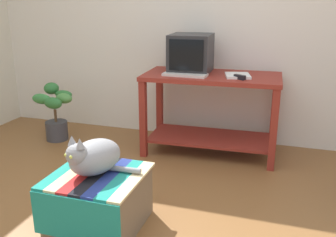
{
  "coord_description": "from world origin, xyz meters",
  "views": [
    {
      "loc": [
        0.87,
        -1.83,
        1.44
      ],
      "look_at": [
        0.01,
        0.85,
        0.55
      ],
      "focal_mm": 40.56,
      "sensor_mm": 36.0,
      "label": 1
    }
  ],
  "objects_px": {
    "tv_monitor": "(191,54)",
    "book": "(238,76)",
    "cat": "(93,157)",
    "potted_plant": "(55,113)",
    "ottoman_with_blanket": "(99,200)",
    "keyboard": "(185,75)",
    "stapler": "(240,77)",
    "desk": "(211,100)"
  },
  "relations": [
    {
      "from": "book",
      "to": "keyboard",
      "type": "bearing_deg",
      "value": 179.73
    },
    {
      "from": "ottoman_with_blanket",
      "to": "keyboard",
      "type": "bearing_deg",
      "value": 80.95
    },
    {
      "from": "desk",
      "to": "ottoman_with_blanket",
      "type": "relative_size",
      "value": 2.2
    },
    {
      "from": "desk",
      "to": "cat",
      "type": "height_order",
      "value": "desk"
    },
    {
      "from": "cat",
      "to": "stapler",
      "type": "relative_size",
      "value": 4.27
    },
    {
      "from": "cat",
      "to": "keyboard",
      "type": "bearing_deg",
      "value": 101.26
    },
    {
      "from": "tv_monitor",
      "to": "keyboard",
      "type": "distance_m",
      "value": 0.27
    },
    {
      "from": "potted_plant",
      "to": "keyboard",
      "type": "bearing_deg",
      "value": 0.29
    },
    {
      "from": "book",
      "to": "cat",
      "type": "bearing_deg",
      "value": -130.11
    },
    {
      "from": "potted_plant",
      "to": "ottoman_with_blanket",
      "type": "bearing_deg",
      "value": -47.86
    },
    {
      "from": "keyboard",
      "to": "stapler",
      "type": "height_order",
      "value": "stapler"
    },
    {
      "from": "tv_monitor",
      "to": "keyboard",
      "type": "height_order",
      "value": "tv_monitor"
    },
    {
      "from": "stapler",
      "to": "keyboard",
      "type": "bearing_deg",
      "value": 122.61
    },
    {
      "from": "ottoman_with_blanket",
      "to": "cat",
      "type": "height_order",
      "value": "cat"
    },
    {
      "from": "tv_monitor",
      "to": "ottoman_with_blanket",
      "type": "distance_m",
      "value": 1.74
    },
    {
      "from": "cat",
      "to": "potted_plant",
      "type": "xyz_separation_m",
      "value": [
        -1.17,
        1.31,
        -0.19
      ]
    },
    {
      "from": "keyboard",
      "to": "potted_plant",
      "type": "height_order",
      "value": "keyboard"
    },
    {
      "from": "stapler",
      "to": "book",
      "type": "bearing_deg",
      "value": 48.74
    },
    {
      "from": "tv_monitor",
      "to": "book",
      "type": "height_order",
      "value": "tv_monitor"
    },
    {
      "from": "keyboard",
      "to": "stapler",
      "type": "relative_size",
      "value": 3.64
    },
    {
      "from": "cat",
      "to": "potted_plant",
      "type": "height_order",
      "value": "cat"
    },
    {
      "from": "desk",
      "to": "book",
      "type": "distance_m",
      "value": 0.36
    },
    {
      "from": "book",
      "to": "stapler",
      "type": "height_order",
      "value": "stapler"
    },
    {
      "from": "desk",
      "to": "ottoman_with_blanket",
      "type": "bearing_deg",
      "value": -108.79
    },
    {
      "from": "tv_monitor",
      "to": "ottoman_with_blanket",
      "type": "relative_size",
      "value": 0.75
    },
    {
      "from": "book",
      "to": "potted_plant",
      "type": "bearing_deg",
      "value": 169.48
    },
    {
      "from": "tv_monitor",
      "to": "cat",
      "type": "xyz_separation_m",
      "value": [
        -0.23,
        -1.54,
        -0.46
      ]
    },
    {
      "from": "tv_monitor",
      "to": "potted_plant",
      "type": "distance_m",
      "value": 1.56
    },
    {
      "from": "keyboard",
      "to": "cat",
      "type": "xyz_separation_m",
      "value": [
        -0.24,
        -1.32,
        -0.3
      ]
    },
    {
      "from": "tv_monitor",
      "to": "stapler",
      "type": "xyz_separation_m",
      "value": [
        0.5,
        -0.22,
        -0.15
      ]
    },
    {
      "from": "book",
      "to": "tv_monitor",
      "type": "bearing_deg",
      "value": 153.06
    },
    {
      "from": "desk",
      "to": "tv_monitor",
      "type": "bearing_deg",
      "value": 160.23
    },
    {
      "from": "tv_monitor",
      "to": "stapler",
      "type": "relative_size",
      "value": 3.98
    },
    {
      "from": "tv_monitor",
      "to": "keyboard",
      "type": "relative_size",
      "value": 1.1
    },
    {
      "from": "ottoman_with_blanket",
      "to": "cat",
      "type": "relative_size",
      "value": 1.24
    },
    {
      "from": "book",
      "to": "ottoman_with_blanket",
      "type": "bearing_deg",
      "value": -129.19
    },
    {
      "from": "cat",
      "to": "tv_monitor",
      "type": "bearing_deg",
      "value": 102.87
    },
    {
      "from": "desk",
      "to": "keyboard",
      "type": "height_order",
      "value": "keyboard"
    },
    {
      "from": "potted_plant",
      "to": "stapler",
      "type": "height_order",
      "value": "stapler"
    },
    {
      "from": "book",
      "to": "stapler",
      "type": "distance_m",
      "value": 0.12
    },
    {
      "from": "cat",
      "to": "ottoman_with_blanket",
      "type": "bearing_deg",
      "value": -1.52
    },
    {
      "from": "desk",
      "to": "potted_plant",
      "type": "xyz_separation_m",
      "value": [
        -1.62,
        -0.16,
        -0.23
      ]
    }
  ]
}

